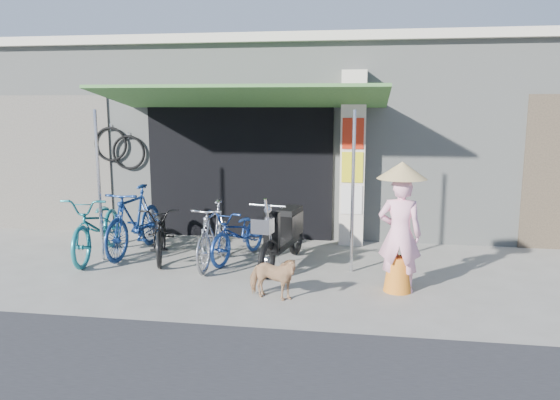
% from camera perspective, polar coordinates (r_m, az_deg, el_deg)
% --- Properties ---
extents(ground, '(80.00, 80.00, 0.00)m').
position_cam_1_polar(ground, '(7.54, 0.32, -8.86)').
color(ground, gray).
rests_on(ground, ground).
extents(bicycle_shop, '(12.30, 5.30, 3.66)m').
position_cam_1_polar(bicycle_shop, '(12.21, 3.92, 7.13)').
color(bicycle_shop, gray).
rests_on(bicycle_shop, ground).
extents(shop_pillar, '(0.42, 0.44, 3.00)m').
position_cam_1_polar(shop_pillar, '(9.55, 7.61, 4.26)').
color(shop_pillar, beige).
rests_on(shop_pillar, ground).
extents(awning, '(4.60, 1.88, 2.72)m').
position_cam_1_polar(awning, '(8.91, -3.92, 10.46)').
color(awning, '#396B30').
rests_on(awning, ground).
extents(neighbour_left, '(2.60, 0.06, 2.60)m').
position_cam_1_polar(neighbour_left, '(11.45, -23.15, 3.49)').
color(neighbour_left, '#6B665B').
rests_on(neighbour_left, ground).
extents(bike_teal, '(0.92, 2.04, 1.03)m').
position_cam_1_polar(bike_teal, '(9.20, -18.51, -2.58)').
color(bike_teal, '#1B7279').
rests_on(bike_teal, ground).
extents(bike_blue, '(0.67, 1.89, 1.12)m').
position_cam_1_polar(bike_blue, '(9.24, -14.98, -2.09)').
color(bike_blue, navy).
rests_on(bike_blue, ground).
extents(bike_black, '(1.07, 1.77, 0.88)m').
position_cam_1_polar(bike_black, '(8.89, -12.27, -3.22)').
color(bike_black, black).
rests_on(bike_black, ground).
extents(bike_silver, '(0.51, 1.64, 0.98)m').
position_cam_1_polar(bike_silver, '(8.37, -6.93, -3.54)').
color(bike_silver, '#AEAEB3').
rests_on(bike_silver, ground).
extents(bike_navy, '(0.99, 1.69, 0.84)m').
position_cam_1_polar(bike_navy, '(8.67, -4.32, -3.50)').
color(bike_navy, '#214499').
rests_on(bike_navy, ground).
extents(street_dog, '(0.73, 0.45, 0.58)m').
position_cam_1_polar(street_dog, '(6.92, -0.81, -8.09)').
color(street_dog, '#A67358').
rests_on(street_dog, ground).
extents(moped, '(0.63, 1.87, 1.07)m').
position_cam_1_polar(moped, '(8.31, 0.35, -3.59)').
color(moped, black).
rests_on(moped, ground).
extents(nun, '(0.64, 0.64, 1.72)m').
position_cam_1_polar(nun, '(7.25, 12.43, -2.87)').
color(nun, '#FFABC5').
rests_on(nun, ground).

